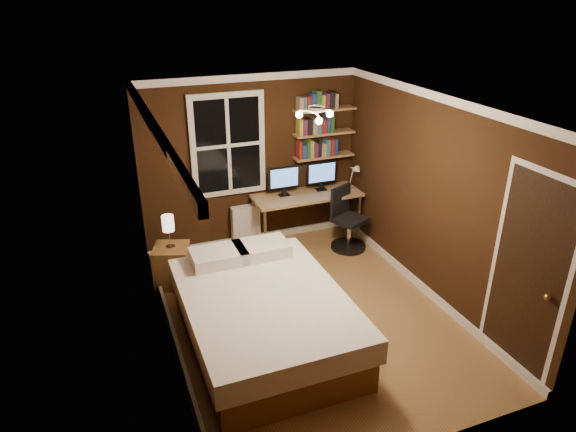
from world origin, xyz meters
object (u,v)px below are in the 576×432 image
object	(u,v)px
desk_lamp	(354,177)
office_chair	(347,226)
nightstand	(172,266)
monitor_right	(321,176)
desk	(307,198)
bed	(264,316)
bedside_lamp	(169,232)
radiator	(246,226)
monitor_left	(284,181)

from	to	relation	value
desk_lamp	office_chair	size ratio (longest dim) A/B	0.47
nightstand	office_chair	bearing A→B (deg)	21.09
desk_lamp	monitor_right	bearing A→B (deg)	154.78
nightstand	desk_lamp	world-z (taller)	desk_lamp
desk	desk_lamp	distance (m)	0.76
bed	desk	bearing A→B (deg)	56.10
monitor_right	bed	bearing A→B (deg)	-127.50
bedside_lamp	office_chair	xyz separation A→B (m)	(2.57, 0.11, -0.41)
radiator	desk_lamp	distance (m)	1.76
office_chair	bed	bearing A→B (deg)	-162.87
bedside_lamp	desk	xyz separation A→B (m)	(2.10, 0.52, -0.05)
monitor_left	desk_lamp	size ratio (longest dim) A/B	1.06
bedside_lamp	monitor_right	xyz separation A→B (m)	(2.37, 0.60, 0.23)
monitor_left	office_chair	distance (m)	1.13
nightstand	office_chair	xyz separation A→B (m)	(2.57, 0.11, 0.08)
monitor_right	desk_lamp	bearing A→B (deg)	-25.22
bedside_lamp	office_chair	bearing A→B (deg)	2.45
nightstand	radiator	bearing A→B (deg)	49.70
desk	monitor_left	size ratio (longest dim) A/B	3.45
nightstand	bed	bearing A→B (deg)	-46.62
desk	monitor_right	size ratio (longest dim) A/B	3.45
radiator	monitor_right	world-z (taller)	monitor_right
bed	monitor_right	world-z (taller)	monitor_right
monitor_left	office_chair	world-z (taller)	monitor_left
bedside_lamp	desk_lamp	bearing A→B (deg)	8.05
nightstand	monitor_right	distance (m)	2.55
nightstand	desk_lamp	size ratio (longest dim) A/B	1.23
monitor_left	radiator	bearing A→B (deg)	167.12
nightstand	bedside_lamp	size ratio (longest dim) A/B	1.25
desk	bedside_lamp	bearing A→B (deg)	-166.14
monitor_right	office_chair	size ratio (longest dim) A/B	0.50
nightstand	bedside_lamp	bearing A→B (deg)	0.00
monitor_right	office_chair	bearing A→B (deg)	-67.42
monitor_left	nightstand	bearing A→B (deg)	-161.32
monitor_left	desk	bearing A→B (deg)	-13.72
nightstand	bedside_lamp	xyz separation A→B (m)	(0.00, 0.00, 0.49)
bedside_lamp	radiator	distance (m)	1.48
desk	bed	bearing A→B (deg)	-123.78
office_chair	radiator	bearing A→B (deg)	130.84
desk_lamp	office_chair	world-z (taller)	desk_lamp
nightstand	office_chair	distance (m)	2.58
monitor_right	radiator	bearing A→B (deg)	173.65
desk	monitor_left	world-z (taller)	monitor_left
desk	monitor_left	distance (m)	0.44
desk_lamp	bed	bearing A→B (deg)	-136.91
nightstand	desk	size ratio (longest dim) A/B	0.34
monitor_left	monitor_right	xyz separation A→B (m)	(0.60, 0.00, 0.00)
desk_lamp	nightstand	bearing A→B (deg)	-171.95
bed	monitor_left	world-z (taller)	monitor_left
office_chair	monitor_left	bearing A→B (deg)	123.76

